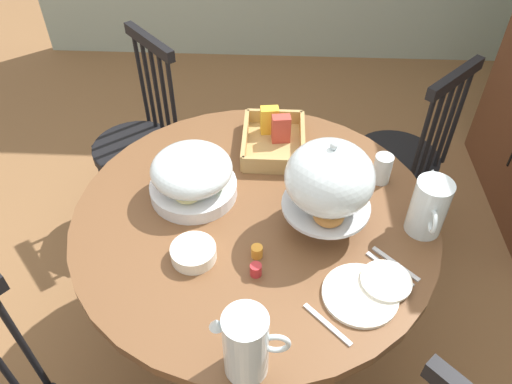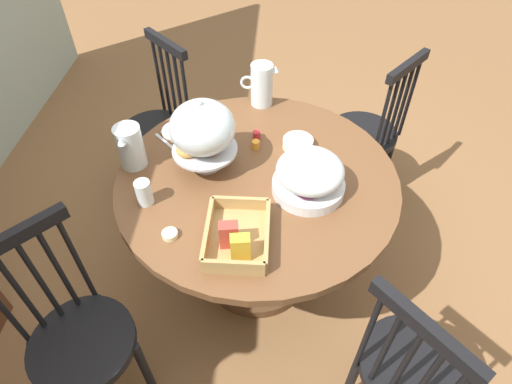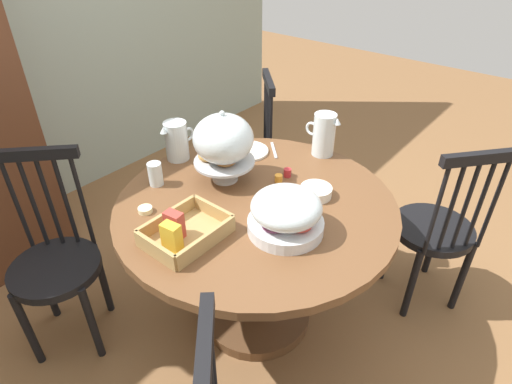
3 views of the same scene
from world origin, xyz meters
TOP-DOWN VIEW (x-y plane):
  - ground_plane at (0.00, 0.00)m, footprint 10.00×10.00m
  - wall_back at (0.00, 1.83)m, footprint 4.80×0.06m
  - dining_table at (0.06, -0.04)m, footprint 1.22×1.22m
  - windsor_chair_by_cabinet at (0.75, -0.64)m, footprint 0.47×0.47m
  - windsor_chair_facing_door at (0.73, 0.59)m, footprint 0.47×0.47m
  - windsor_chair_far_side at (-0.58, 0.61)m, footprint 0.47×0.47m
  - pastry_stand_with_dome at (0.11, 0.19)m, footprint 0.28×0.28m
  - fruit_platter_covered at (-0.02, -0.25)m, footprint 0.30×0.30m
  - orange_juice_pitcher at (0.61, -0.03)m, footprint 0.11×0.19m
  - milk_pitcher at (0.11, 0.51)m, footprint 0.20×0.11m
  - cereal_basket at (-0.31, 0.02)m, footprint 0.32×0.24m
  - china_plate_large at (0.38, 0.28)m, footprint 0.22×0.22m
  - china_plate_small at (0.34, 0.36)m, footprint 0.15×0.15m
  - cereal_bowl at (0.26, -0.21)m, footprint 0.14×0.14m
  - drinking_glass at (-0.12, 0.41)m, footprint 0.06×0.06m
  - butter_dish at (-0.29, 0.27)m, footprint 0.06×0.06m
  - jam_jar_strawberry at (0.32, -0.02)m, footprint 0.04×0.04m
  - jam_jar_apricot at (0.25, -0.02)m, footprint 0.04×0.04m
  - table_knife at (0.28, 0.38)m, footprint 0.13×0.13m
  - dinner_fork at (0.26, 0.40)m, footprint 0.13×0.13m
  - soup_spoon at (0.48, 0.18)m, footprint 0.13×0.13m

SIDE VIEW (x-z plane):
  - ground_plane at x=0.00m, z-range 0.00..0.00m
  - windsor_chair_by_cabinet at x=0.75m, z-range -0.03..0.94m
  - windsor_chair_facing_door at x=0.73m, z-range -0.03..0.94m
  - windsor_chair_far_side at x=-0.58m, z-range -0.03..0.94m
  - dining_table at x=0.06m, z-range 0.16..0.90m
  - table_knife at x=0.28m, z-range 0.74..0.75m
  - dinner_fork at x=0.26m, z-range 0.74..0.75m
  - soup_spoon at x=0.48m, z-range 0.74..0.75m
  - china_plate_large at x=0.38m, z-range 0.74..0.75m
  - butter_dish at x=-0.29m, z-range 0.74..0.76m
  - china_plate_small at x=0.34m, z-range 0.75..0.76m
  - jam_jar_strawberry at x=0.32m, z-range 0.74..0.78m
  - jam_jar_apricot at x=0.25m, z-range 0.74..0.78m
  - cereal_bowl at x=0.26m, z-range 0.74..0.78m
  - cereal_basket at x=-0.31m, z-range 0.71..0.84m
  - drinking_glass at x=-0.12m, z-range 0.74..0.85m
  - fruit_platter_covered at x=-0.02m, z-range 0.74..0.92m
  - milk_pitcher at x=0.11m, z-range 0.73..0.93m
  - orange_juice_pitcher at x=0.61m, z-range 0.73..0.95m
  - pastry_stand_with_dome at x=0.11m, z-range 0.77..1.11m
  - wall_back at x=0.00m, z-range 0.00..2.60m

